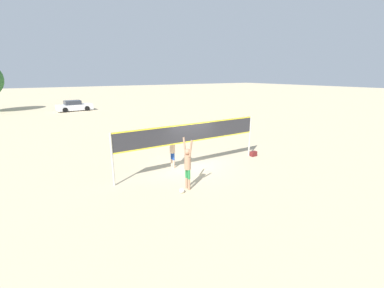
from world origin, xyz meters
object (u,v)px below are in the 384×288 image
Objects in this scene: volleyball at (182,191)px; parked_car_near at (74,106)px; player_blocker at (172,148)px; volleyball_net at (192,135)px; gear_bag at (253,154)px; player_spiker at (188,163)px.

volleyball is 0.05× the size of parked_car_near.
player_blocker reaches higher than parked_car_near.
player_blocker is (-0.83, 0.61, -0.74)m from volleyball_net.
player_blocker is 3.24m from volleyball.
volleyball_net is 3.44m from volleyball.
gear_bag is (5.11, -0.86, -0.92)m from player_blocker.
player_blocker reaches higher than volleyball.
volleyball_net is at bearing 53.55° from player_blocker.
player_spiker is 6.17m from gear_bag.
volleyball_net is 37.83× the size of volleyball.
volleyball is at bearing -162.01° from gear_bag.
volleyball_net reaches higher than player_spiker.
player_spiker is at bearing -93.81° from parked_car_near.
volleyball_net is 4.10× the size of player_blocker.
volleyball_net reaches higher than gear_bag.
gear_bag is (5.80, 1.82, -1.05)m from player_spiker.
parked_car_near is at bearing 89.63° from volleyball.
volleyball_net is at bearing 176.64° from gear_bag.
volleyball is (-1.94, -2.27, -1.70)m from volleyball_net.
player_spiker reaches higher than volleyball.
volleyball_net is 2.64m from player_spiker.
player_spiker is at bearing -126.39° from volleyball_net.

